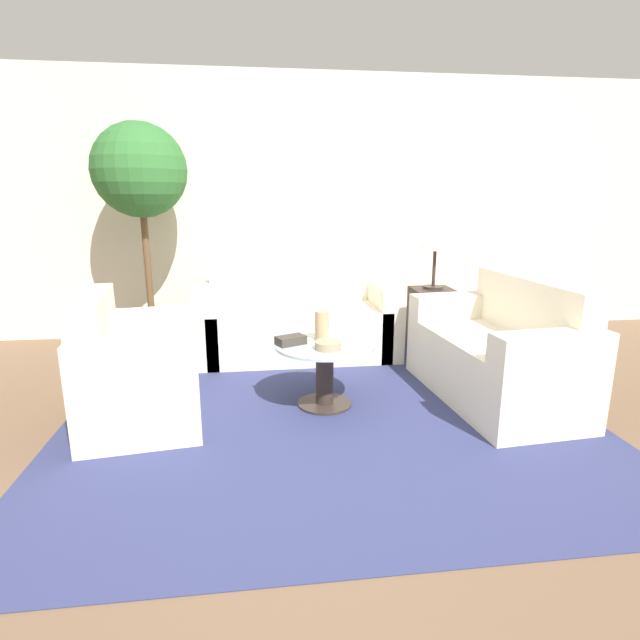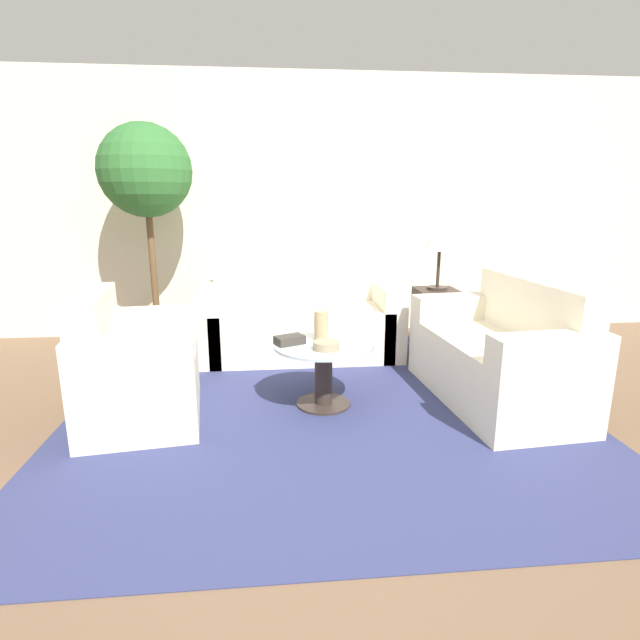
% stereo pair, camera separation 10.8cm
% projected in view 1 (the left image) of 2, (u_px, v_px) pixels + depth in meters
% --- Properties ---
extents(ground_plane, '(14.00, 14.00, 0.00)m').
position_uv_depth(ground_plane, '(326.00, 459.00, 2.77)').
color(ground_plane, brown).
extents(wall_back, '(10.00, 0.06, 2.60)m').
position_uv_depth(wall_back, '(289.00, 208.00, 5.10)').
color(wall_back, beige).
rests_on(wall_back, ground_plane).
extents(rug, '(3.40, 3.27, 0.01)m').
position_uv_depth(rug, '(325.00, 404.00, 3.48)').
color(rug, navy).
rests_on(rug, ground_plane).
extents(sofa_main, '(1.77, 0.76, 0.88)m').
position_uv_depth(sofa_main, '(297.00, 322.00, 4.56)').
color(sofa_main, beige).
rests_on(sofa_main, ground_plane).
extents(armchair, '(0.82, 1.03, 0.85)m').
position_uv_depth(armchair, '(133.00, 376.00, 3.18)').
color(armchair, beige).
rests_on(armchair, ground_plane).
extents(loveseat, '(0.84, 1.45, 0.86)m').
position_uv_depth(loveseat, '(501.00, 357.00, 3.55)').
color(loveseat, beige).
rests_on(loveseat, ground_plane).
extents(coffee_table, '(0.68, 0.68, 0.45)m').
position_uv_depth(coffee_table, '(325.00, 366.00, 3.41)').
color(coffee_table, '#332823').
rests_on(coffee_table, ground_plane).
extents(side_table, '(0.37, 0.37, 0.59)m').
position_uv_depth(side_table, '(431.00, 320.00, 4.64)').
color(side_table, '#332823').
rests_on(side_table, ground_plane).
extents(table_lamp, '(0.28, 0.28, 0.60)m').
position_uv_depth(table_lamp, '(436.00, 238.00, 4.45)').
color(table_lamp, '#332823').
rests_on(table_lamp, side_table).
extents(potted_plant, '(0.81, 0.81, 2.04)m').
position_uv_depth(potted_plant, '(141.00, 189.00, 4.32)').
color(potted_plant, '#3D3833').
rests_on(potted_plant, ground_plane).
extents(vase, '(0.10, 0.10, 0.21)m').
position_uv_depth(vase, '(322.00, 326.00, 3.43)').
color(vase, tan).
rests_on(vase, coffee_table).
extents(bowl, '(0.18, 0.18, 0.05)m').
position_uv_depth(bowl, '(328.00, 345.00, 3.24)').
color(bowl, gray).
rests_on(bowl, coffee_table).
extents(book_stack, '(0.22, 0.18, 0.06)m').
position_uv_depth(book_stack, '(291.00, 340.00, 3.35)').
color(book_stack, '#38332D').
rests_on(book_stack, coffee_table).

